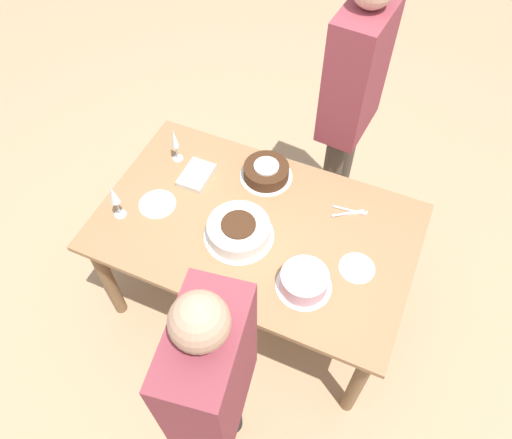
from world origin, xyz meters
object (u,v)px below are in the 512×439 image
object	(u,v)px
cake_back_decorated	(304,281)
wine_glass_far	(175,140)
cake_front_chocolate	(266,172)
wine_glass_near	(114,196)
cake_center_white	(239,230)
person_cutting	(352,95)
person_watching	(213,386)

from	to	relation	value
cake_back_decorated	wine_glass_far	distance (m)	1.03
cake_front_chocolate	wine_glass_near	world-z (taller)	wine_glass_near
cake_front_chocolate	wine_glass_far	size ratio (longest dim) A/B	1.27
cake_center_white	person_cutting	bearing A→B (deg)	-106.94
person_watching	cake_back_decorated	bearing A→B (deg)	-20.59
cake_front_chocolate	cake_back_decorated	size ratio (longest dim) A/B	1.09
cake_center_white	wine_glass_near	world-z (taller)	wine_glass_near
person_cutting	cake_back_decorated	bearing A→B (deg)	12.08
cake_center_white	person_watching	world-z (taller)	person_watching
cake_center_white	wine_glass_far	xyz separation A→B (m)	(0.52, -0.33, 0.10)
wine_glass_far	person_cutting	distance (m)	0.96
cake_center_white	cake_front_chocolate	distance (m)	0.41
cake_front_chocolate	wine_glass_near	xyz separation A→B (m)	(0.57, 0.53, 0.11)
wine_glass_near	person_cutting	size ratio (longest dim) A/B	0.13
cake_center_white	cake_front_chocolate	world-z (taller)	cake_center_white
cake_back_decorated	cake_center_white	bearing A→B (deg)	-19.34
wine_glass_near	person_watching	bearing A→B (deg)	143.31
person_cutting	person_watching	world-z (taller)	person_cutting
cake_back_decorated	wine_glass_near	xyz separation A→B (m)	(0.99, -0.01, 0.10)
cake_front_chocolate	person_watching	distance (m)	1.21
cake_front_chocolate	person_cutting	distance (m)	0.60
wine_glass_near	wine_glass_far	distance (m)	0.46
wine_glass_far	person_cutting	size ratio (longest dim) A/B	0.13
cake_center_white	cake_back_decorated	xyz separation A→B (m)	(-0.39, 0.14, 0.00)
cake_back_decorated	person_cutting	world-z (taller)	person_cutting
cake_center_white	cake_back_decorated	size ratio (longest dim) A/B	1.33
wine_glass_near	cake_back_decorated	bearing A→B (deg)	179.22
cake_front_chocolate	cake_back_decorated	xyz separation A→B (m)	(-0.41, 0.54, 0.01)
person_watching	cake_center_white	bearing A→B (deg)	9.81
cake_center_white	person_watching	bearing A→B (deg)	108.53
cake_center_white	wine_glass_near	xyz separation A→B (m)	(0.60, 0.12, 0.10)
wine_glass_near	wine_glass_far	xyz separation A→B (m)	(-0.08, -0.45, -0.01)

